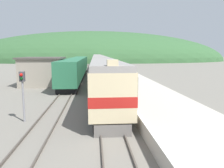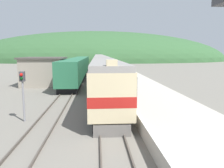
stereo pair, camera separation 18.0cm
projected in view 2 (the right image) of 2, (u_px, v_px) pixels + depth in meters
name	position (u px, v px, depth m)	size (l,w,h in m)	color
track_main	(100.00, 69.00, 68.06)	(1.52, 180.00, 0.16)	#4C443D
track_siding	(85.00, 69.00, 67.74)	(1.52, 180.00, 0.16)	#4C443D
platform	(122.00, 73.00, 48.57)	(5.77, 140.00, 0.94)	#BCB5A5
distant_hills	(98.00, 61.00, 131.52)	(155.40, 69.93, 34.70)	#335B33
station_shed	(44.00, 71.00, 33.83)	(6.39, 6.73, 4.33)	gray
express_train_lead_car	(105.00, 79.00, 22.46)	(2.96, 20.22, 4.63)	black
carriage_second	(101.00, 66.00, 43.34)	(2.95, 19.85, 4.27)	black
carriage_third	(100.00, 62.00, 63.81)	(2.95, 19.85, 4.27)	black
carriage_fourth	(99.00, 60.00, 84.28)	(2.95, 19.85, 4.27)	black
siding_train	(78.00, 68.00, 43.26)	(2.90, 36.27, 3.96)	black
signal_post_siding	(23.00, 85.00, 15.68)	(0.36, 0.42, 3.75)	gray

